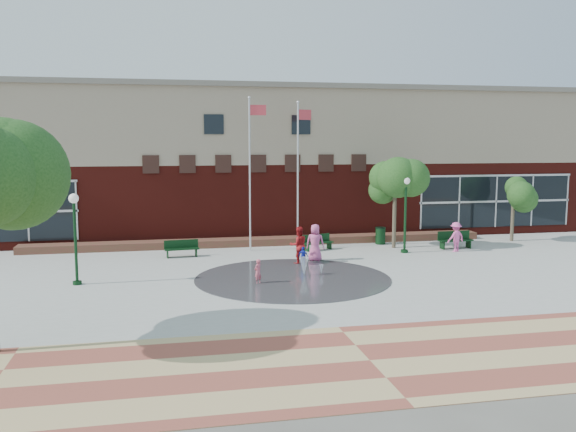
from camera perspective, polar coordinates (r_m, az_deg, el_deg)
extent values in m
plane|color=#666056|center=(23.43, 1.98, -7.52)|extent=(120.00, 120.00, 0.00)
cube|color=#A8A8A0|center=(27.22, 0.00, -5.43)|extent=(46.00, 18.00, 0.01)
cube|color=#9B4A39|center=(17.01, 7.66, -13.28)|extent=(46.00, 6.00, 0.01)
cylinder|color=#383A3D|center=(26.27, 0.44, -5.89)|extent=(8.40, 8.40, 0.01)
cube|color=#55140E|center=(40.06, -3.88, 1.84)|extent=(44.00, 10.00, 4.50)
cube|color=gray|center=(39.90, -3.93, 8.29)|extent=(44.00, 10.00, 4.50)
cube|color=slate|center=(40.02, -3.96, 11.58)|extent=(44.40, 10.40, 0.30)
cube|color=black|center=(40.24, 18.85, 1.31)|extent=(10.00, 0.12, 3.19)
cube|color=black|center=(34.64, -6.96, 8.51)|extent=(1.10, 0.10, 1.10)
cube|color=black|center=(35.40, 1.23, 8.53)|extent=(1.10, 0.10, 1.10)
cube|color=maroon|center=(34.56, -2.53, -2.75)|extent=(26.00, 1.20, 0.40)
cylinder|color=silver|center=(32.39, -3.60, 3.77)|extent=(0.10, 0.10, 8.07)
sphere|color=silver|center=(32.41, -3.65, 11.00)|extent=(0.16, 0.16, 0.16)
cube|color=#C53641|center=(32.41, -2.85, 9.87)|extent=(0.89, 0.08, 0.54)
cylinder|color=silver|center=(33.58, 0.92, 3.76)|extent=(0.10, 0.10, 7.91)
sphere|color=silver|center=(33.58, 0.94, 10.60)|extent=(0.16, 0.16, 0.16)
cube|color=#C53641|center=(33.82, 1.56, 9.45)|extent=(0.84, 0.40, 0.56)
cylinder|color=black|center=(26.32, -19.26, -2.51)|extent=(0.12, 0.12, 3.40)
cylinder|color=black|center=(26.63, -19.11, -5.95)|extent=(0.36, 0.36, 0.16)
sphere|color=white|center=(26.09, -19.43, 1.56)|extent=(0.40, 0.40, 0.40)
cylinder|color=black|center=(32.50, 10.91, -0.26)|extent=(0.13, 0.13, 3.63)
cylinder|color=black|center=(32.77, 10.83, -3.27)|extent=(0.38, 0.38, 0.17)
sphere|color=white|center=(32.31, 10.99, 3.27)|extent=(0.43, 0.43, 0.43)
cube|color=black|center=(31.38, -9.91, -3.06)|extent=(1.77, 0.64, 0.06)
cube|color=black|center=(31.55, -9.97, -2.60)|extent=(1.73, 0.21, 0.43)
cube|color=black|center=(32.88, 2.83, -2.51)|extent=(1.77, 0.98, 0.06)
cube|color=black|center=(33.01, 2.64, -2.08)|extent=(1.64, 0.58, 0.43)
cube|color=black|center=(34.55, 15.41, -2.21)|extent=(1.93, 0.61, 0.06)
cube|color=black|center=(34.71, 15.23, -1.75)|extent=(1.91, 0.13, 0.48)
cylinder|color=black|center=(35.18, 8.64, -1.87)|extent=(0.57, 0.57, 0.94)
cylinder|color=black|center=(35.11, 8.66, -1.08)|extent=(0.60, 0.60, 0.06)
cylinder|color=#443A2B|center=(33.91, 9.91, -0.40)|extent=(0.21, 0.21, 3.09)
cylinder|color=#443A2B|center=(38.10, 20.25, -0.53)|extent=(0.20, 0.20, 2.29)
cone|color=white|center=(26.76, 1.51, -5.66)|extent=(0.41, 0.41, 0.80)
cone|color=white|center=(27.02, 3.13, -5.54)|extent=(0.19, 0.19, 0.43)
imported|color=#E35E73|center=(25.28, -2.84, -5.21)|extent=(0.45, 0.44, 1.05)
imported|color=#AB191C|center=(29.24, 0.99, -2.76)|extent=(0.94, 0.76, 1.81)
imported|color=#D65997|center=(29.88, 2.56, -2.52)|extent=(1.06, 0.89, 1.84)
imported|color=#1B2AB9|center=(28.88, 1.43, -3.79)|extent=(0.55, 0.52, 0.91)
imported|color=#F157AA|center=(33.62, 15.43, -1.91)|extent=(1.15, 0.84, 1.59)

